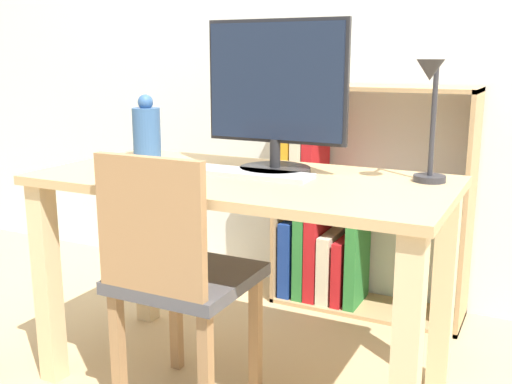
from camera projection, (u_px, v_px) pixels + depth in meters
name	position (u px, v px, depth m)	size (l,w,h in m)	color
ground_plane	(243.00, 381.00, 2.12)	(10.00, 10.00, 0.00)	tan
wall_back	(344.00, 17.00, 2.70)	(8.00, 0.05, 2.60)	silver
desk	(243.00, 218.00, 1.99)	(1.35, 0.66, 0.74)	tan
monitor	(276.00, 91.00, 1.97)	(0.50, 0.24, 0.50)	#232326
keyboard	(251.00, 174.00, 1.95)	(0.41, 0.12, 0.02)	#B2B2B7
vase	(147.00, 130.00, 2.28)	(0.11, 0.11, 0.24)	#33598C
desk_lamp	(430.00, 110.00, 1.77)	(0.10, 0.19, 0.37)	#2D2D33
chair	(176.00, 273.00, 1.85)	(0.40, 0.40, 0.85)	#4C4C51
bookshelf	(336.00, 217.00, 2.72)	(0.84, 0.28, 1.00)	tan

